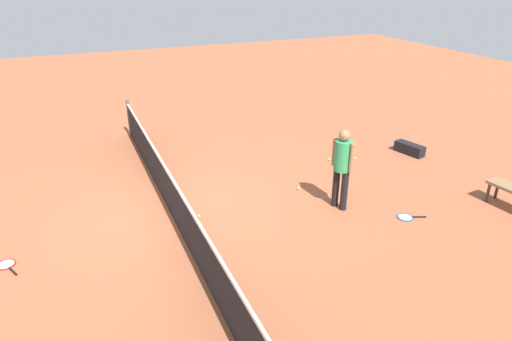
{
  "coord_description": "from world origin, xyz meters",
  "views": [
    {
      "loc": [
        -7.86,
        1.52,
        4.56
      ],
      "look_at": [
        -0.56,
        -1.63,
        0.9
      ],
      "focal_mm": 31.28,
      "sensor_mm": 36.0,
      "label": 1
    }
  ],
  "objects_px": {
    "equipment_bag": "(408,148)",
    "tennis_ball_midcourt": "(329,159)",
    "tennis_racket_near_player": "(406,217)",
    "tennis_ball_by_net": "(298,188)",
    "tennis_ball_baseline": "(355,158)",
    "tennis_ball_near_player": "(199,216)",
    "player_near_side": "(342,163)",
    "tennis_racket_far_player": "(6,265)"
  },
  "relations": [
    {
      "from": "player_near_side",
      "to": "tennis_racket_far_player",
      "type": "height_order",
      "value": "player_near_side"
    },
    {
      "from": "tennis_racket_far_player",
      "to": "tennis_ball_near_player",
      "type": "relative_size",
      "value": 9.09
    },
    {
      "from": "player_near_side",
      "to": "tennis_ball_by_net",
      "type": "relative_size",
      "value": 25.76
    },
    {
      "from": "tennis_ball_near_player",
      "to": "tennis_ball_midcourt",
      "type": "distance_m",
      "value": 4.16
    },
    {
      "from": "tennis_ball_by_net",
      "to": "tennis_ball_near_player",
      "type": "bearing_deg",
      "value": 97.01
    },
    {
      "from": "tennis_ball_midcourt",
      "to": "tennis_ball_baseline",
      "type": "height_order",
      "value": "same"
    },
    {
      "from": "tennis_racket_far_player",
      "to": "tennis_ball_near_player",
      "type": "height_order",
      "value": "tennis_ball_near_player"
    },
    {
      "from": "tennis_racket_far_player",
      "to": "tennis_ball_by_net",
      "type": "bearing_deg",
      "value": -84.76
    },
    {
      "from": "tennis_ball_near_player",
      "to": "tennis_racket_far_player",
      "type": "bearing_deg",
      "value": 93.99
    },
    {
      "from": "player_near_side",
      "to": "tennis_racket_near_player",
      "type": "relative_size",
      "value": 2.81
    },
    {
      "from": "tennis_racket_near_player",
      "to": "tennis_ball_near_player",
      "type": "distance_m",
      "value": 4.13
    },
    {
      "from": "tennis_ball_baseline",
      "to": "equipment_bag",
      "type": "distance_m",
      "value": 1.55
    },
    {
      "from": "tennis_ball_baseline",
      "to": "equipment_bag",
      "type": "bearing_deg",
      "value": -97.41
    },
    {
      "from": "tennis_racket_near_player",
      "to": "tennis_ball_midcourt",
      "type": "bearing_deg",
      "value": -2.1
    },
    {
      "from": "tennis_racket_far_player",
      "to": "equipment_bag",
      "type": "distance_m",
      "value": 9.6
    },
    {
      "from": "tennis_ball_near_player",
      "to": "tennis_ball_by_net",
      "type": "bearing_deg",
      "value": -82.99
    },
    {
      "from": "tennis_racket_near_player",
      "to": "tennis_ball_near_player",
      "type": "bearing_deg",
      "value": 66.56
    },
    {
      "from": "tennis_racket_far_player",
      "to": "tennis_ball_baseline",
      "type": "bearing_deg",
      "value": -79.58
    },
    {
      "from": "tennis_ball_midcourt",
      "to": "equipment_bag",
      "type": "distance_m",
      "value": 2.24
    },
    {
      "from": "equipment_bag",
      "to": "tennis_ball_midcourt",
      "type": "bearing_deg",
      "value": 79.68
    },
    {
      "from": "tennis_racket_near_player",
      "to": "tennis_ball_by_net",
      "type": "bearing_deg",
      "value": 35.62
    },
    {
      "from": "tennis_racket_near_player",
      "to": "tennis_racket_far_player",
      "type": "bearing_deg",
      "value": 78.95
    },
    {
      "from": "player_near_side",
      "to": "tennis_ball_near_player",
      "type": "height_order",
      "value": "player_near_side"
    },
    {
      "from": "tennis_ball_midcourt",
      "to": "equipment_bag",
      "type": "bearing_deg",
      "value": -100.32
    },
    {
      "from": "tennis_ball_near_player",
      "to": "tennis_ball_by_net",
      "type": "height_order",
      "value": "same"
    },
    {
      "from": "player_near_side",
      "to": "tennis_ball_baseline",
      "type": "xyz_separation_m",
      "value": [
        1.97,
        -1.78,
        -0.98
      ]
    },
    {
      "from": "tennis_racket_near_player",
      "to": "tennis_ball_near_player",
      "type": "xyz_separation_m",
      "value": [
        1.64,
        3.79,
        0.02
      ]
    },
    {
      "from": "tennis_ball_near_player",
      "to": "equipment_bag",
      "type": "height_order",
      "value": "equipment_bag"
    },
    {
      "from": "tennis_ball_midcourt",
      "to": "tennis_ball_by_net",
      "type": "bearing_deg",
      "value": 127.05
    },
    {
      "from": "tennis_racket_far_player",
      "to": "tennis_ball_midcourt",
      "type": "xyz_separation_m",
      "value": [
        1.67,
        -7.32,
        0.02
      ]
    },
    {
      "from": "player_near_side",
      "to": "tennis_racket_far_player",
      "type": "relative_size",
      "value": 2.83
    },
    {
      "from": "tennis_ball_near_player",
      "to": "equipment_bag",
      "type": "xyz_separation_m",
      "value": [
        1.03,
        -6.11,
        0.11
      ]
    },
    {
      "from": "tennis_racket_near_player",
      "to": "tennis_ball_by_net",
      "type": "height_order",
      "value": "tennis_ball_by_net"
    },
    {
      "from": "tennis_ball_baseline",
      "to": "tennis_ball_by_net",
      "type": "bearing_deg",
      "value": 113.33
    },
    {
      "from": "tennis_racket_far_player",
      "to": "tennis_racket_near_player",
      "type": "bearing_deg",
      "value": -101.05
    },
    {
      "from": "tennis_ball_midcourt",
      "to": "tennis_ball_near_player",
      "type": "bearing_deg",
      "value": 110.11
    },
    {
      "from": "equipment_bag",
      "to": "player_near_side",
      "type": "bearing_deg",
      "value": 118.05
    },
    {
      "from": "tennis_ball_near_player",
      "to": "tennis_ball_by_net",
      "type": "xyz_separation_m",
      "value": [
        0.3,
        -2.4,
        0.0
      ]
    },
    {
      "from": "tennis_ball_by_net",
      "to": "tennis_ball_baseline",
      "type": "height_order",
      "value": "same"
    },
    {
      "from": "tennis_ball_near_player",
      "to": "tennis_ball_by_net",
      "type": "relative_size",
      "value": 1.0
    },
    {
      "from": "player_near_side",
      "to": "tennis_ball_near_player",
      "type": "relative_size",
      "value": 25.76
    },
    {
      "from": "tennis_racket_near_player",
      "to": "tennis_ball_baseline",
      "type": "xyz_separation_m",
      "value": [
        2.87,
        -0.78,
        0.02
      ]
    }
  ]
}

